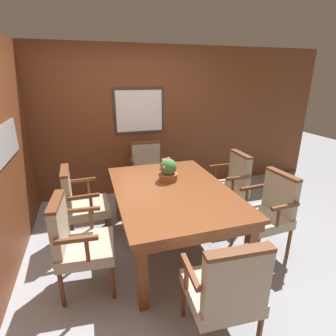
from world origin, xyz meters
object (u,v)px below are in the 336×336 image
chair_right_near (269,210)px  chair_head_far (148,169)px  potted_plant (168,170)px  chair_head_near (226,289)px  chair_left_far (81,201)px  chair_left_near (77,240)px  dining_table (172,196)px  chair_right_far (230,183)px

chair_right_near → chair_head_far: 2.02m
potted_plant → chair_head_near: bearing=-92.1°
chair_right_near → chair_left_far: size_ratio=1.00×
chair_head_near → chair_left_near: bearing=-38.4°
dining_table → chair_head_near: chair_head_near is taller
dining_table → chair_head_far: bearing=89.1°
chair_left_near → dining_table: bearing=-64.7°
chair_left_near → chair_head_near: (1.03, -0.93, 0.00)m
chair_left_near → chair_left_far: size_ratio=1.00×
dining_table → chair_left_far: chair_left_far is taller
dining_table → chair_left_near: chair_left_near is taller
chair_left_far → chair_head_far: same height
chair_head_near → chair_left_far: (-1.00, 1.76, 0.00)m
dining_table → chair_head_near: (-0.02, -1.32, -0.13)m
chair_head_near → chair_head_far: 2.66m
chair_left_near → potted_plant: size_ratio=3.30×
chair_head_near → chair_right_far: size_ratio=1.00×
chair_right_near → chair_head_near: size_ratio=1.00×
chair_right_far → potted_plant: 1.06m
dining_table → chair_right_near: 1.12m
chair_head_near → chair_left_far: bearing=-56.5°
chair_head_far → potted_plant: size_ratio=3.30×
dining_table → chair_right_near: chair_right_near is taller
dining_table → chair_right_near: (1.03, -0.41, -0.13)m
chair_left_far → chair_head_far: 1.38m
chair_right_near → chair_right_far: size_ratio=1.00×
chair_head_far → potted_plant: (0.01, -1.07, 0.35)m
chair_right_far → chair_left_near: bearing=-67.4°
chair_right_far → dining_table: bearing=-66.1°
chair_left_far → dining_table: bearing=-115.1°
potted_plant → dining_table: bearing=-97.9°
chair_left_near → chair_head_far: bearing=-27.0°
dining_table → chair_right_near: bearing=-21.8°
chair_left_far → chair_right_far: bearing=-92.2°
dining_table → chair_left_far: bearing=156.9°
dining_table → chair_left_near: 1.13m
chair_left_far → potted_plant: size_ratio=3.30×
chair_head_far → chair_right_far: (1.00, -0.90, 0.00)m
chair_head_near → chair_right_far: 2.04m
chair_head_far → chair_right_near: bearing=-57.9°
chair_head_far → chair_right_far: 1.35m
chair_right_far → chair_right_near: bearing=1.7°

